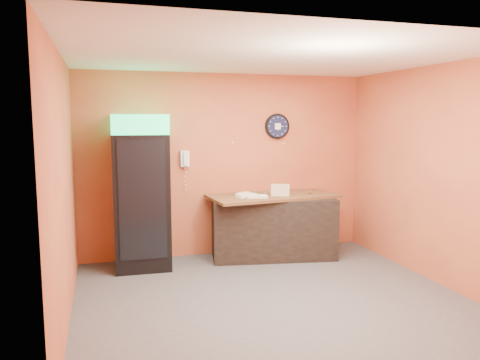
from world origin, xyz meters
name	(u,v)px	position (x,y,z in m)	size (l,w,h in m)	color
floor	(270,297)	(0.00, 0.00, 0.00)	(4.50, 4.50, 0.00)	#47474C
back_wall	(226,165)	(0.00, 2.00, 1.40)	(4.50, 0.02, 2.80)	#CE683A
left_wall	(63,189)	(-2.25, 0.00, 1.40)	(0.02, 4.00, 2.80)	#CE683A
right_wall	(435,174)	(2.25, 0.00, 1.40)	(0.02, 4.00, 2.80)	#CE683A
ceiling	(272,57)	(0.00, 0.00, 2.80)	(4.50, 4.00, 0.02)	white
beverage_cooler	(142,194)	(-1.34, 1.60, 1.06)	(0.79, 0.81, 2.17)	black
prep_counter	(273,227)	(0.62, 1.59, 0.46)	(1.85, 0.82, 0.92)	black
wall_clock	(277,126)	(0.83, 1.97, 1.99)	(0.40, 0.06, 0.40)	black
wall_phone	(185,159)	(-0.66, 1.95, 1.52)	(0.13, 0.11, 0.24)	white
butcher_paper	(273,196)	(0.62, 1.59, 0.94)	(1.93, 0.88, 0.04)	brown
sub_roll_stack	(280,190)	(0.69, 1.46, 1.05)	(0.29, 0.18, 0.17)	beige
wrapped_sandwich_left	(247,196)	(0.18, 1.50, 0.99)	(0.31, 0.12, 0.04)	white
wrapped_sandwich_mid	(257,196)	(0.30, 1.38, 0.98)	(0.30, 0.12, 0.04)	white
wrapped_sandwich_right	(243,194)	(0.18, 1.71, 0.98)	(0.25, 0.10, 0.04)	white
kitchen_tool	(273,191)	(0.69, 1.78, 0.99)	(0.06, 0.06, 0.06)	silver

